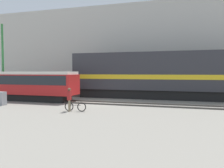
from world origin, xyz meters
name	(u,v)px	position (x,y,z in m)	size (l,w,h in m)	color
ground_plane	(100,103)	(0.00, 0.00, 0.00)	(120.00, 120.00, 0.00)	gray
track_near	(98,103)	(0.00, -0.54, 0.07)	(60.00, 1.50, 0.14)	#47423D
track_far	(113,97)	(0.00, 4.76, 0.07)	(60.00, 1.51, 0.14)	#47423D
building_backdrop	(128,51)	(0.00, 12.83, 6.22)	(41.77, 6.00, 12.43)	#B7B2A8
freight_locomotive	(165,75)	(5.96, 4.76, 2.67)	(20.69, 3.04, 5.72)	black
streetcar	(20,84)	(-8.72, -0.54, 1.72)	(12.63, 2.54, 3.01)	black
bicycle	(75,107)	(-0.21, -4.98, 0.35)	(1.70, 0.44, 0.76)	black
person	(69,97)	(-0.61, -5.16, 1.09)	(0.25, 0.38, 1.78)	#8C7A5B
utility_pole_left	(3,60)	(-13.25, 2.11, 4.39)	(0.25, 0.25, 8.78)	#2D7238
signal_box	(1,99)	(-7.88, -4.06, 0.60)	(0.70, 0.60, 1.20)	gray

